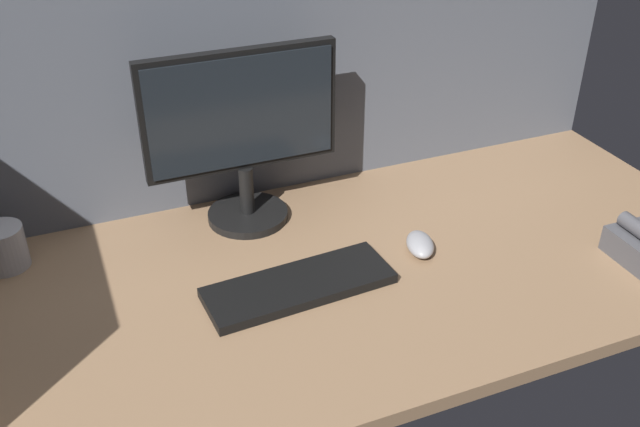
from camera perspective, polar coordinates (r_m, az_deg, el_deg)
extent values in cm
cube|color=#8C6B4C|center=(147.42, 0.37, -4.87)|extent=(180.00, 80.00, 3.00)
cube|color=#565B66|center=(164.54, -4.69, 10.69)|extent=(180.00, 5.00, 55.29)
cylinder|color=black|center=(162.98, -5.73, -0.10)|extent=(18.00, 18.00, 1.80)
cylinder|color=black|center=(159.72, -5.85, 1.85)|extent=(3.20, 3.20, 11.00)
cube|color=black|center=(152.26, -6.34, 8.13)|extent=(42.09, 2.40, 26.32)
cube|color=black|center=(151.02, -6.19, 7.94)|extent=(39.69, 0.60, 23.92)
cube|color=black|center=(140.47, -1.68, -5.72)|extent=(37.74, 15.30, 2.00)
ellipsoid|color=#99999E|center=(152.21, 7.94, -2.43)|extent=(8.26, 10.85, 3.40)
cylinder|color=#B2B2B7|center=(158.12, -23.78, -2.48)|extent=(8.83, 8.83, 9.10)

